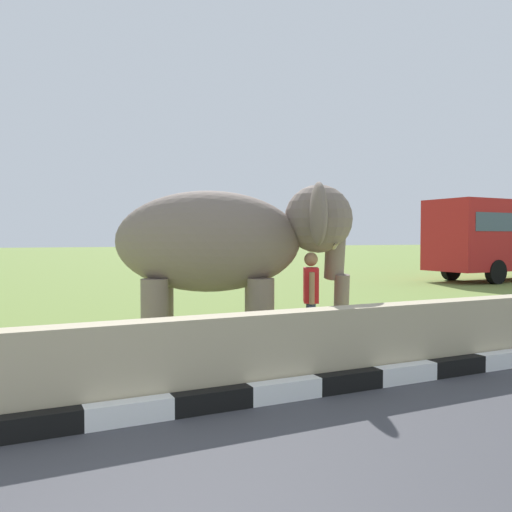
% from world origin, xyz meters
% --- Properties ---
extents(barrier_parapet, '(28.00, 0.36, 1.00)m').
position_xyz_m(barrier_parapet, '(2.00, 3.60, 0.50)').
color(barrier_parapet, tan).
rests_on(barrier_parapet, ground_plane).
extents(elephant, '(4.05, 3.15, 2.80)m').
position_xyz_m(elephant, '(3.35, 6.22, 1.80)').
color(elephant, '#76665D').
rests_on(elephant, ground_plane).
extents(person_handler, '(0.40, 0.62, 1.66)m').
position_xyz_m(person_handler, '(4.51, 5.51, 0.93)').
color(person_handler, navy).
rests_on(person_handler, ground_plane).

